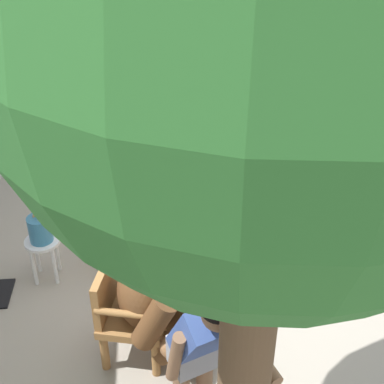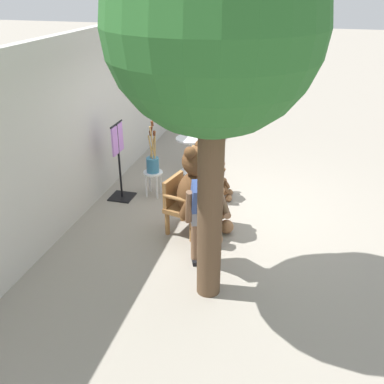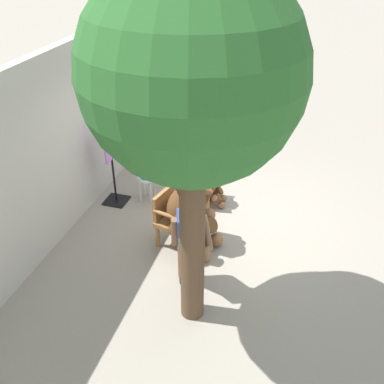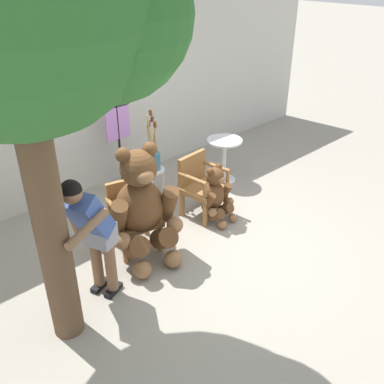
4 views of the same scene
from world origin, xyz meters
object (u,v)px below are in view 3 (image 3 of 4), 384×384
object	(u,v)px
teddy_bear_small	(211,184)
round_side_table	(186,152)
wooden_chair_right	(195,179)
white_stool	(147,182)
person_visitor	(189,232)
clothing_display_stand	(113,166)
wooden_chair_left	(173,216)
patio_tree	(201,78)
brush_bucket	(146,168)
teddy_bear_large	(189,207)

from	to	relation	value
teddy_bear_small	round_side_table	distance (m)	1.21
wooden_chair_right	white_stool	world-z (taller)	wooden_chair_right
person_visitor	clothing_display_stand	distance (m)	2.47
teddy_bear_small	person_visitor	world-z (taller)	person_visitor
white_stool	round_side_table	bearing A→B (deg)	-17.49
wooden_chair_left	patio_tree	xyz separation A→B (m)	(-1.22, -0.75, 2.58)
wooden_chair_left	clothing_display_stand	world-z (taller)	clothing_display_stand
clothing_display_stand	brush_bucket	bearing A→B (deg)	-67.20
person_visitor	brush_bucket	world-z (taller)	person_visitor
wooden_chair_right	round_side_table	bearing A→B (deg)	25.67
brush_bucket	clothing_display_stand	distance (m)	0.57
patio_tree	wooden_chair_right	bearing A→B (deg)	17.49
brush_bucket	clothing_display_stand	world-z (taller)	brush_bucket
patio_tree	wooden_chair_left	bearing A→B (deg)	31.57
white_stool	brush_bucket	distance (m)	0.29
teddy_bear_large	clothing_display_stand	size ratio (longest dim) A/B	1.06
teddy_bear_small	wooden_chair_left	bearing A→B (deg)	166.41
person_visitor	round_side_table	bearing A→B (deg)	18.23
patio_tree	brush_bucket	bearing A→B (deg)	35.60
brush_bucket	clothing_display_stand	xyz separation A→B (m)	(-0.22, 0.52, 0.07)
person_visitor	clothing_display_stand	world-z (taller)	person_visitor
wooden_chair_right	clothing_display_stand	xyz separation A→B (m)	(-0.41, 1.35, 0.26)
teddy_bear_large	clothing_display_stand	world-z (taller)	teddy_bear_large
wooden_chair_left	patio_tree	bearing A→B (deg)	-148.43
teddy_bear_large	patio_tree	world-z (taller)	patio_tree
brush_bucket	person_visitor	bearing A→B (deg)	-143.70
person_visitor	clothing_display_stand	xyz separation A→B (m)	(1.60, 1.86, -0.18)
teddy_bear_small	brush_bucket	bearing A→B (deg)	100.15
wooden_chair_right	teddy_bear_large	size ratio (longest dim) A/B	0.60
teddy_bear_small	round_side_table	bearing A→B (deg)	38.17
wooden_chair_left	white_stool	xyz separation A→B (m)	(0.98, 0.83, -0.11)
wooden_chair_left	clothing_display_stand	bearing A→B (deg)	60.68
clothing_display_stand	teddy_bear_small	bearing A→B (deg)	-75.61
wooden_chair_right	brush_bucket	size ratio (longest dim) A/B	0.93
teddy_bear_large	brush_bucket	distance (m)	1.48
brush_bucket	wooden_chair_left	bearing A→B (deg)	-139.88
teddy_bear_large	teddy_bear_small	xyz separation A→B (m)	(1.21, -0.03, -0.30)
white_stool	round_side_table	distance (m)	1.21
wooden_chair_right	white_stool	distance (m)	0.85
teddy_bear_small	person_visitor	bearing A→B (deg)	-173.48
wooden_chair_right	clothing_display_stand	world-z (taller)	clothing_display_stand
person_visitor	patio_tree	xyz separation A→B (m)	(-0.38, -0.24, 2.13)
white_stool	brush_bucket	bearing A→B (deg)	-101.76
patio_tree	round_side_table	bearing A→B (deg)	19.93
wooden_chair_right	teddy_bear_large	xyz separation A→B (m)	(-1.20, -0.26, 0.24)
teddy_bear_small	wooden_chair_right	bearing A→B (deg)	92.18
teddy_bear_large	brush_bucket	bearing A→B (deg)	46.90
white_stool	teddy_bear_small	bearing A→B (deg)	-79.89
wooden_chair_right	teddy_bear_small	distance (m)	0.29
wooden_chair_left	brush_bucket	distance (m)	1.29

